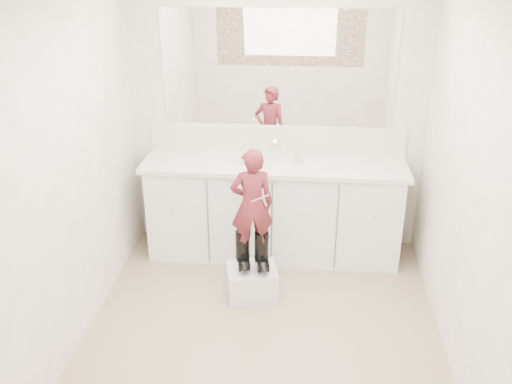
# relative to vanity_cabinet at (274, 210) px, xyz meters

# --- Properties ---
(floor) EXTENTS (3.00, 3.00, 0.00)m
(floor) POSITION_rel_vanity_cabinet_xyz_m (0.00, -1.23, -0.42)
(floor) COLOR #817155
(floor) RESTS_ON ground
(wall_back) EXTENTS (2.60, 0.00, 2.60)m
(wall_back) POSITION_rel_vanity_cabinet_xyz_m (0.00, 0.27, 0.77)
(wall_back) COLOR #BCB0A0
(wall_back) RESTS_ON floor
(wall_front) EXTENTS (2.60, 0.00, 2.60)m
(wall_front) POSITION_rel_vanity_cabinet_xyz_m (0.00, -2.73, 0.77)
(wall_front) COLOR #BCB0A0
(wall_front) RESTS_ON floor
(wall_left) EXTENTS (0.00, 3.00, 3.00)m
(wall_left) POSITION_rel_vanity_cabinet_xyz_m (-1.30, -1.23, 0.78)
(wall_left) COLOR #BCB0A0
(wall_left) RESTS_ON floor
(wall_right) EXTENTS (0.00, 3.00, 3.00)m
(wall_right) POSITION_rel_vanity_cabinet_xyz_m (1.30, -1.23, 0.78)
(wall_right) COLOR #BCB0A0
(wall_right) RESTS_ON floor
(vanity_cabinet) EXTENTS (2.20, 0.55, 0.85)m
(vanity_cabinet) POSITION_rel_vanity_cabinet_xyz_m (0.00, 0.00, 0.00)
(vanity_cabinet) COLOR silver
(vanity_cabinet) RESTS_ON floor
(countertop) EXTENTS (2.28, 0.58, 0.04)m
(countertop) POSITION_rel_vanity_cabinet_xyz_m (0.00, -0.01, 0.45)
(countertop) COLOR beige
(countertop) RESTS_ON vanity_cabinet
(backsplash) EXTENTS (2.28, 0.03, 0.25)m
(backsplash) POSITION_rel_vanity_cabinet_xyz_m (0.00, 0.26, 0.59)
(backsplash) COLOR beige
(backsplash) RESTS_ON countertop
(mirror) EXTENTS (2.00, 0.02, 1.00)m
(mirror) POSITION_rel_vanity_cabinet_xyz_m (0.00, 0.26, 1.22)
(mirror) COLOR white
(mirror) RESTS_ON wall_back
(dot_panel) EXTENTS (2.00, 0.01, 1.20)m
(dot_panel) POSITION_rel_vanity_cabinet_xyz_m (0.00, -2.71, 1.22)
(dot_panel) COLOR #472819
(dot_panel) RESTS_ON wall_front
(faucet) EXTENTS (0.08, 0.08, 0.10)m
(faucet) POSITION_rel_vanity_cabinet_xyz_m (0.00, 0.15, 0.52)
(faucet) COLOR silver
(faucet) RESTS_ON countertop
(cup) EXTENTS (0.10, 0.10, 0.08)m
(cup) POSITION_rel_vanity_cabinet_xyz_m (0.20, 0.01, 0.50)
(cup) COLOR beige
(cup) RESTS_ON countertop
(soap_bottle) EXTENTS (0.11, 0.11, 0.20)m
(soap_bottle) POSITION_rel_vanity_cabinet_xyz_m (-0.23, -0.06, 0.57)
(soap_bottle) COLOR beige
(soap_bottle) RESTS_ON countertop
(step_stool) EXTENTS (0.45, 0.40, 0.25)m
(step_stool) POSITION_rel_vanity_cabinet_xyz_m (-0.13, -0.71, -0.30)
(step_stool) COLOR silver
(step_stool) RESTS_ON floor
(boot_left) EXTENTS (0.16, 0.24, 0.32)m
(boot_left) POSITION_rel_vanity_cabinet_xyz_m (-0.20, -0.69, -0.02)
(boot_left) COLOR black
(boot_left) RESTS_ON step_stool
(boot_right) EXTENTS (0.16, 0.24, 0.32)m
(boot_right) POSITION_rel_vanity_cabinet_xyz_m (-0.05, -0.69, -0.02)
(boot_right) COLOR black
(boot_right) RESTS_ON step_stool
(toddler) EXTENTS (0.37, 0.29, 0.91)m
(toddler) POSITION_rel_vanity_cabinet_xyz_m (-0.13, -0.69, 0.38)
(toddler) COLOR #9D303A
(toddler) RESTS_ON step_stool
(toothbrush) EXTENTS (0.14, 0.04, 0.06)m
(toothbrush) POSITION_rel_vanity_cabinet_xyz_m (-0.06, -0.77, 0.47)
(toothbrush) COLOR #E85AB2
(toothbrush) RESTS_ON toddler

